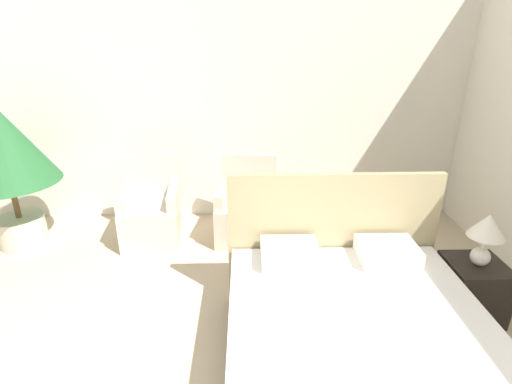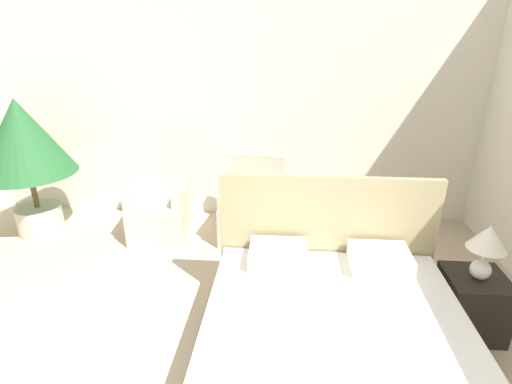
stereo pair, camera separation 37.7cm
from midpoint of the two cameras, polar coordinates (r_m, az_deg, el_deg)
name	(u,v)px [view 1 (the left image)]	position (r m, az deg, el deg)	size (l,w,h in m)	color
wall_back	(224,100)	(4.82, -6.86, 12.86)	(10.00, 0.06, 2.90)	silver
bed	(360,354)	(2.79, 10.61, -21.98)	(1.74, 2.13, 1.17)	#4C4238
armchair_near_window_left	(151,216)	(4.65, -16.99, -3.35)	(0.67, 0.68, 0.92)	beige
armchair_near_window_right	(247,215)	(4.49, -3.75, -3.33)	(0.70, 0.71, 0.92)	beige
potted_palm	(3,152)	(4.92, -34.37, 4.75)	(1.03, 1.03, 1.56)	beige
nightstand	(471,289)	(3.71, 25.86, -12.49)	(0.44, 0.44, 0.49)	black
table_lamp	(486,232)	(3.44, 27.39, -5.12)	(0.28, 0.28, 0.44)	white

